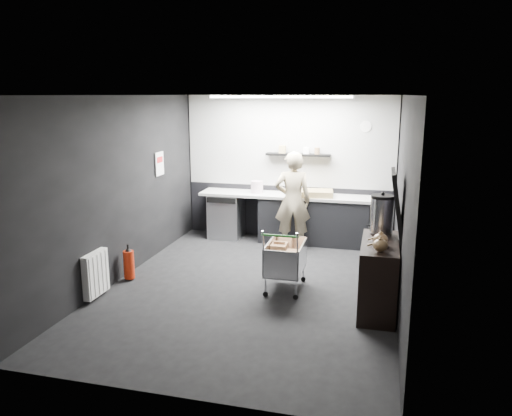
# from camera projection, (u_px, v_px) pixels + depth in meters

# --- Properties ---
(floor) EXTENTS (5.50, 5.50, 0.00)m
(floor) POSITION_uv_depth(u_px,v_px,m) (252.00, 287.00, 7.17)
(floor) COLOR black
(floor) RESTS_ON ground
(ceiling) EXTENTS (5.50, 5.50, 0.00)m
(ceiling) POSITION_uv_depth(u_px,v_px,m) (251.00, 95.00, 6.57)
(ceiling) COLOR silver
(ceiling) RESTS_ON wall_back
(wall_back) EXTENTS (5.50, 0.00, 5.50)m
(wall_back) POSITION_uv_depth(u_px,v_px,m) (289.00, 168.00, 9.47)
(wall_back) COLOR black
(wall_back) RESTS_ON floor
(wall_front) EXTENTS (5.50, 0.00, 5.50)m
(wall_front) POSITION_uv_depth(u_px,v_px,m) (170.00, 257.00, 4.27)
(wall_front) COLOR black
(wall_front) RESTS_ON floor
(wall_left) EXTENTS (0.00, 5.50, 5.50)m
(wall_left) POSITION_uv_depth(u_px,v_px,m) (121.00, 189.00, 7.36)
(wall_left) COLOR black
(wall_left) RESTS_ON floor
(wall_right) EXTENTS (0.00, 5.50, 5.50)m
(wall_right) POSITION_uv_depth(u_px,v_px,m) (402.00, 203.00, 6.39)
(wall_right) COLOR black
(wall_right) RESTS_ON floor
(kitchen_wall_panel) EXTENTS (3.95, 0.02, 1.70)m
(kitchen_wall_panel) POSITION_uv_depth(u_px,v_px,m) (289.00, 141.00, 9.34)
(kitchen_wall_panel) COLOR #AFAFAB
(kitchen_wall_panel) RESTS_ON wall_back
(dado_panel) EXTENTS (3.95, 0.02, 1.00)m
(dado_panel) POSITION_uv_depth(u_px,v_px,m) (288.00, 211.00, 9.64)
(dado_panel) COLOR black
(dado_panel) RESTS_ON wall_back
(floating_shelf) EXTENTS (1.20, 0.22, 0.04)m
(floating_shelf) POSITION_uv_depth(u_px,v_px,m) (298.00, 155.00, 9.24)
(floating_shelf) COLOR black
(floating_shelf) RESTS_ON wall_back
(wall_clock) EXTENTS (0.20, 0.03, 0.20)m
(wall_clock) POSITION_uv_depth(u_px,v_px,m) (366.00, 126.00, 8.93)
(wall_clock) COLOR white
(wall_clock) RESTS_ON wall_back
(poster) EXTENTS (0.02, 0.30, 0.40)m
(poster) POSITION_uv_depth(u_px,v_px,m) (159.00, 164.00, 8.53)
(poster) COLOR white
(poster) RESTS_ON wall_left
(poster_red_band) EXTENTS (0.02, 0.22, 0.10)m
(poster_red_band) POSITION_uv_depth(u_px,v_px,m) (159.00, 160.00, 8.52)
(poster_red_band) COLOR red
(poster_red_band) RESTS_ON poster
(radiator) EXTENTS (0.10, 0.50, 0.60)m
(radiator) POSITION_uv_depth(u_px,v_px,m) (96.00, 274.00, 6.71)
(radiator) COLOR white
(radiator) RESTS_ON wall_left
(ceiling_strip) EXTENTS (2.40, 0.20, 0.04)m
(ceiling_strip) POSITION_uv_depth(u_px,v_px,m) (280.00, 97.00, 8.33)
(ceiling_strip) COLOR white
(ceiling_strip) RESTS_ON ceiling
(prep_counter) EXTENTS (3.20, 0.61, 0.90)m
(prep_counter) POSITION_uv_depth(u_px,v_px,m) (292.00, 218.00, 9.32)
(prep_counter) COLOR black
(prep_counter) RESTS_ON floor
(person) EXTENTS (0.72, 0.55, 1.75)m
(person) POSITION_uv_depth(u_px,v_px,m) (293.00, 201.00, 8.78)
(person) COLOR beige
(person) RESTS_ON floor
(shopping_cart) EXTENTS (0.50, 0.84, 0.92)m
(shopping_cart) POSITION_uv_depth(u_px,v_px,m) (285.00, 260.00, 7.03)
(shopping_cart) COLOR silver
(shopping_cart) RESTS_ON floor
(sideboard) EXTENTS (0.52, 1.21, 1.81)m
(sideboard) POSITION_uv_depth(u_px,v_px,m) (380.00, 266.00, 6.33)
(sideboard) COLOR black
(sideboard) RESTS_ON floor
(fire_extinguisher) EXTENTS (0.16, 0.16, 0.52)m
(fire_extinguisher) POSITION_uv_depth(u_px,v_px,m) (129.00, 264.00, 7.41)
(fire_extinguisher) COLOR #AD230B
(fire_extinguisher) RESTS_ON floor
(cardboard_box) EXTENTS (0.61, 0.50, 0.11)m
(cardboard_box) POSITION_uv_depth(u_px,v_px,m) (317.00, 193.00, 9.05)
(cardboard_box) COLOR #A18B56
(cardboard_box) RESTS_ON prep_counter
(pink_tub) EXTENTS (0.23, 0.23, 0.23)m
(pink_tub) POSITION_uv_depth(u_px,v_px,m) (257.00, 187.00, 9.36)
(pink_tub) COLOR beige
(pink_tub) RESTS_ON prep_counter
(white_container) EXTENTS (0.23, 0.19, 0.18)m
(white_container) POSITION_uv_depth(u_px,v_px,m) (293.00, 190.00, 9.15)
(white_container) COLOR white
(white_container) RESTS_ON prep_counter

